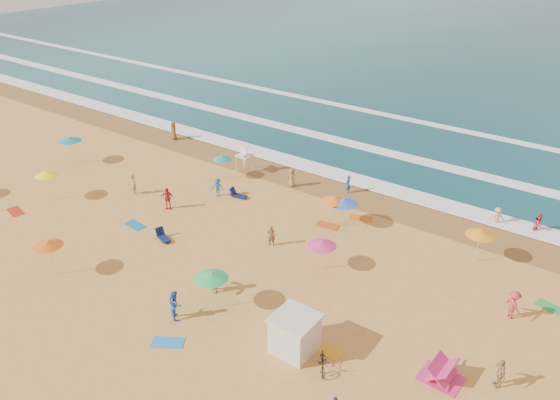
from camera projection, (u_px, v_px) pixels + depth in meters
The scene contains 12 objects.
ground at pixel (255, 266), 35.08m from camera, with size 220.00×220.00×0.00m, color gold.
ocean at pixel (553, 45), 95.30m from camera, with size 220.00×140.00×0.18m, color #0C4756.
wet_sand at pixel (351, 194), 44.04m from camera, with size 220.00×220.00×0.00m, color olive.
surf_foam at pixel (399, 159), 50.32m from camera, with size 200.00×18.70×0.05m.
cabana at pixel (295, 334), 27.84m from camera, with size 2.00×2.00×2.00m, color silver.
cabana_roof at pixel (295, 318), 27.35m from camera, with size 2.20×2.20×0.12m, color silver.
bicycle at pixel (323, 362), 26.89m from camera, with size 0.60×1.73×0.91m, color black.
lifeguard_stand at pixel (244, 161), 47.47m from camera, with size 1.20×1.20×2.10m, color white, non-canonical shape.
beach_umbrellas at pixel (249, 237), 34.06m from camera, with size 62.02×27.35×0.80m.
loungers at pixel (285, 324), 29.81m from camera, with size 62.98×20.24×0.34m.
towels at pixel (272, 285), 33.18m from camera, with size 45.99×27.25×0.03m.
beachgoers at pixel (280, 227), 37.91m from camera, with size 47.48×26.12×2.08m.
Camera 1 is at (18.44, -22.64, 19.97)m, focal length 35.00 mm.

